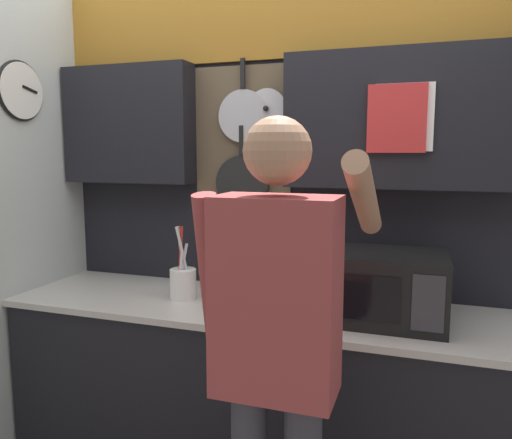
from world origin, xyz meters
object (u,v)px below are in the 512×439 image
utensil_crock (183,281)px  person (277,336)px  microwave (381,286)px  knife_block (278,286)px

utensil_crock → person: bearing=-44.4°
microwave → knife_block: (-0.45, 0.00, -0.04)m
knife_block → person: person is taller
utensil_crock → person: 0.93m
microwave → utensil_crock: (-0.93, 0.00, -0.06)m
microwave → person: person is taller
knife_block → person: 0.68m
utensil_crock → person: (0.67, -0.65, 0.04)m
person → knife_block: bearing=106.3°
microwave → knife_block: bearing=180.0°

